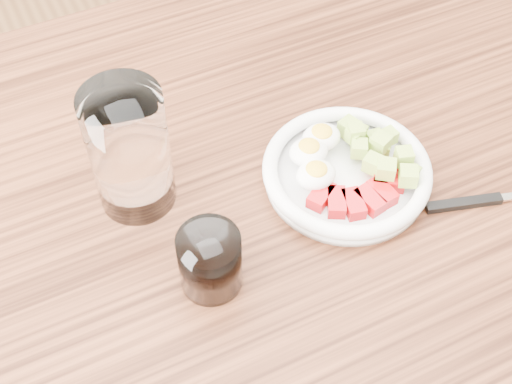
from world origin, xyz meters
TOP-DOWN VIEW (x-y plane):
  - dining_table at (0.00, 0.00)m, footprint 1.50×0.90m
  - bowl at (0.10, 0.00)m, footprint 0.20×0.20m
  - fork at (0.23, -0.10)m, footprint 0.18×0.07m
  - water_glass at (-0.13, 0.09)m, footprint 0.09×0.09m
  - coffee_glass at (-0.09, -0.06)m, footprint 0.07×0.07m

SIDE VIEW (x-z plane):
  - dining_table at x=0.00m, z-range 0.28..1.05m
  - fork at x=0.23m, z-range 0.77..0.78m
  - bowl at x=0.10m, z-range 0.76..0.81m
  - coffee_glass at x=-0.09m, z-range 0.77..0.85m
  - water_glass at x=-0.13m, z-range 0.77..0.93m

